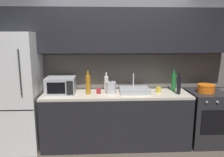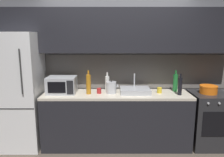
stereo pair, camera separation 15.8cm
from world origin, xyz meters
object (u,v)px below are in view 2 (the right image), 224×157
Objects in this scene: oven_range at (208,119)px; microwave at (61,85)px; wine_bottle_dark at (180,86)px; wine_bottle_white at (107,83)px; kettle at (111,87)px; mug_red at (99,91)px; mug_yellow at (159,90)px; refrigerator at (19,91)px; wine_bottle_green at (175,83)px; cooking_pot at (208,89)px; wine_bottle_amber at (88,84)px.

oven_range is 2.49m from microwave.
wine_bottle_dark is 1.09× the size of wine_bottle_white.
kettle is 0.62× the size of wine_bottle_dark.
kettle is at bearing -68.47° from wine_bottle_white.
mug_yellow is at bearing 1.53° from mug_red.
mug_yellow is (0.79, 0.01, -0.05)m from kettle.
mug_red is at bearing -178.47° from mug_yellow.
mug_red is at bearing -1.53° from microwave.
refrigerator is 2.08× the size of oven_range.
wine_bottle_green is (2.56, 0.13, 0.11)m from refrigerator.
cooking_pot is (2.38, -0.02, -0.07)m from microwave.
microwave is 5.35× the size of mug_red.
oven_range is 0.52m from cooking_pot.
wine_bottle_amber is at bearing -142.96° from wine_bottle_white.
wine_bottle_green is at bearing -2.94° from wine_bottle_white.
refrigerator is at bearing 177.91° from wine_bottle_dark.
microwave reaches higher than cooking_pot.
microwave is 0.80m from kettle.
kettle is 0.79m from mug_yellow.
mug_yellow is at bearing -10.83° from wine_bottle_white.
wine_bottle_white is (-0.07, 0.18, 0.03)m from kettle.
kettle is at bearing 179.47° from cooking_pot.
wine_bottle_white is at bearing 173.43° from oven_range.
mug_red is (-1.28, 0.10, -0.10)m from wine_bottle_dark.
wine_bottle_dark is 1.29m from mug_red.
refrigerator reaches higher than cooking_pot.
mug_red is at bearing -124.07° from wine_bottle_white.
wine_bottle_green is at bearing 6.36° from kettle.
wine_bottle_green is (-0.54, 0.14, 0.60)m from oven_range.
microwave is 1.45× the size of wine_bottle_white.
kettle is at bearing 6.93° from wine_bottle_amber.
wine_bottle_amber is at bearing -179.12° from cooking_pot.
wine_bottle_amber is 1.36× the size of cooking_pot.
wine_bottle_green is (1.44, 0.16, -0.01)m from wine_bottle_amber.
cooking_pot reaches higher than mug_red.
mug_yellow is at bearing -159.59° from wine_bottle_green.
refrigerator is 3.14m from oven_range.
wine_bottle_amber is 1.45m from wine_bottle_green.
wine_bottle_amber is (-0.36, -0.04, 0.07)m from kettle.
microwave is 1.65× the size of cooking_pot.
wine_bottle_dark is (1.45, -0.06, -0.02)m from wine_bottle_amber.
wine_bottle_white is 1.66m from cooking_pot.
kettle is at bearing 0.57° from refrigerator.
mug_red is 1.77m from cooking_pot.
wine_bottle_green reaches higher than wine_bottle_white.
cooking_pot is (-0.04, 0.00, 0.52)m from oven_range.
mug_yellow is at bearing 2.89° from wine_bottle_amber.
wine_bottle_green is at bearing 3.53° from microwave.
wine_bottle_white is at bearing 111.53° from kettle.
wine_bottle_dark reaches higher than oven_range.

